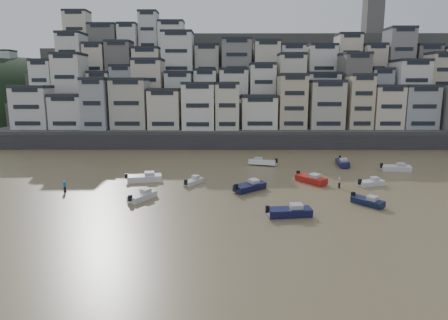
{
  "coord_description": "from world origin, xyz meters",
  "views": [
    {
      "loc": [
        3.18,
        -28.17,
        15.16
      ],
      "look_at": [
        2.86,
        30.0,
        4.0
      ],
      "focal_mm": 32.0,
      "sensor_mm": 36.0,
      "label": 1
    }
  ],
  "objects_px": {
    "person_pink": "(339,182)",
    "boat_e": "(311,178)",
    "boat_g": "(396,167)",
    "boat_c": "(250,185)",
    "boat_h": "(262,161)",
    "person_blue": "(65,186)",
    "boat_j": "(142,195)",
    "boat_f": "(193,180)",
    "boat_a": "(290,210)",
    "boat_b": "(368,200)",
    "boat_k": "(144,177)",
    "boat_i": "(343,162)",
    "boat_d": "(371,182)"
  },
  "relations": [
    {
      "from": "boat_i",
      "to": "boat_j",
      "type": "height_order",
      "value": "boat_i"
    },
    {
      "from": "boat_d",
      "to": "boat_j",
      "type": "bearing_deg",
      "value": 171.71
    },
    {
      "from": "boat_k",
      "to": "boat_g",
      "type": "bearing_deg",
      "value": -2.52
    },
    {
      "from": "boat_k",
      "to": "person_pink",
      "type": "height_order",
      "value": "person_pink"
    },
    {
      "from": "boat_i",
      "to": "boat_j",
      "type": "bearing_deg",
      "value": -50.2
    },
    {
      "from": "boat_j",
      "to": "person_blue",
      "type": "height_order",
      "value": "person_blue"
    },
    {
      "from": "boat_j",
      "to": "person_blue",
      "type": "xyz_separation_m",
      "value": [
        -11.83,
        3.79,
        0.19
      ]
    },
    {
      "from": "boat_j",
      "to": "boat_k",
      "type": "height_order",
      "value": "boat_k"
    },
    {
      "from": "boat_b",
      "to": "person_pink",
      "type": "distance_m",
      "value": 8.57
    },
    {
      "from": "person_blue",
      "to": "boat_k",
      "type": "bearing_deg",
      "value": 31.31
    },
    {
      "from": "boat_d",
      "to": "boat_j",
      "type": "distance_m",
      "value": 33.85
    },
    {
      "from": "boat_e",
      "to": "person_blue",
      "type": "relative_size",
      "value": 3.36
    },
    {
      "from": "person_pink",
      "to": "boat_e",
      "type": "bearing_deg",
      "value": 138.72
    },
    {
      "from": "boat_e",
      "to": "person_pink",
      "type": "distance_m",
      "value": 4.7
    },
    {
      "from": "boat_f",
      "to": "boat_j",
      "type": "xyz_separation_m",
      "value": [
        -6.09,
        -8.47,
        0.09
      ]
    },
    {
      "from": "boat_a",
      "to": "boat_b",
      "type": "relative_size",
      "value": 1.21
    },
    {
      "from": "boat_f",
      "to": "boat_i",
      "type": "bearing_deg",
      "value": -32.99
    },
    {
      "from": "boat_a",
      "to": "boat_e",
      "type": "relative_size",
      "value": 0.96
    },
    {
      "from": "boat_j",
      "to": "boat_d",
      "type": "bearing_deg",
      "value": -48.2
    },
    {
      "from": "boat_f",
      "to": "person_pink",
      "type": "relative_size",
      "value": 2.45
    },
    {
      "from": "person_blue",
      "to": "person_pink",
      "type": "relative_size",
      "value": 1.0
    },
    {
      "from": "boat_c",
      "to": "boat_h",
      "type": "xyz_separation_m",
      "value": [
        3.43,
        18.37,
        -0.02
      ]
    },
    {
      "from": "boat_a",
      "to": "person_blue",
      "type": "relative_size",
      "value": 3.22
    },
    {
      "from": "boat_f",
      "to": "boat_c",
      "type": "bearing_deg",
      "value": -85.14
    },
    {
      "from": "boat_c",
      "to": "boat_g",
      "type": "distance_m",
      "value": 29.64
    },
    {
      "from": "boat_d",
      "to": "boat_g",
      "type": "relative_size",
      "value": 0.85
    },
    {
      "from": "boat_g",
      "to": "person_pink",
      "type": "distance_m",
      "value": 17.63
    },
    {
      "from": "boat_d",
      "to": "person_blue",
      "type": "height_order",
      "value": "person_blue"
    },
    {
      "from": "boat_b",
      "to": "person_blue",
      "type": "distance_m",
      "value": 41.3
    },
    {
      "from": "boat_e",
      "to": "boat_k",
      "type": "xyz_separation_m",
      "value": [
        -25.99,
        0.63,
        -0.01
      ]
    },
    {
      "from": "boat_f",
      "to": "boat_k",
      "type": "relative_size",
      "value": 0.73
    },
    {
      "from": "boat_b",
      "to": "boat_f",
      "type": "relative_size",
      "value": 1.09
    },
    {
      "from": "boat_c",
      "to": "boat_k",
      "type": "bearing_deg",
      "value": 120.01
    },
    {
      "from": "boat_b",
      "to": "boat_f",
      "type": "height_order",
      "value": "boat_b"
    },
    {
      "from": "boat_a",
      "to": "boat_h",
      "type": "relative_size",
      "value": 1.0
    },
    {
      "from": "boat_a",
      "to": "boat_b",
      "type": "xyz_separation_m",
      "value": [
        10.57,
        4.42,
        -0.13
      ]
    },
    {
      "from": "boat_h",
      "to": "boat_j",
      "type": "bearing_deg",
      "value": 68.78
    },
    {
      "from": "boat_k",
      "to": "boat_e",
      "type": "bearing_deg",
      "value": -14.35
    },
    {
      "from": "boat_a",
      "to": "boat_f",
      "type": "xyz_separation_m",
      "value": [
        -12.36,
        15.16,
        -0.18
      ]
    },
    {
      "from": "boat_g",
      "to": "boat_c",
      "type": "bearing_deg",
      "value": -145.28
    },
    {
      "from": "boat_k",
      "to": "boat_d",
      "type": "bearing_deg",
      "value": -16.86
    },
    {
      "from": "boat_f",
      "to": "person_blue",
      "type": "xyz_separation_m",
      "value": [
        -17.92,
        -4.67,
        0.29
      ]
    },
    {
      "from": "person_blue",
      "to": "boat_f",
      "type": "bearing_deg",
      "value": 14.62
    },
    {
      "from": "boat_d",
      "to": "person_blue",
      "type": "distance_m",
      "value": 44.98
    },
    {
      "from": "boat_c",
      "to": "boat_d",
      "type": "xyz_separation_m",
      "value": [
        18.47,
        2.96,
        -0.17
      ]
    },
    {
      "from": "boat_i",
      "to": "boat_j",
      "type": "xyz_separation_m",
      "value": [
        -32.91,
        -22.47,
        -0.14
      ]
    },
    {
      "from": "boat_d",
      "to": "boat_f",
      "type": "bearing_deg",
      "value": 156.88
    },
    {
      "from": "boat_e",
      "to": "boat_k",
      "type": "relative_size",
      "value": 1.01
    },
    {
      "from": "boat_e",
      "to": "boat_i",
      "type": "bearing_deg",
      "value": 111.3
    },
    {
      "from": "boat_k",
      "to": "boat_j",
      "type": "bearing_deg",
      "value": -93.08
    }
  ]
}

